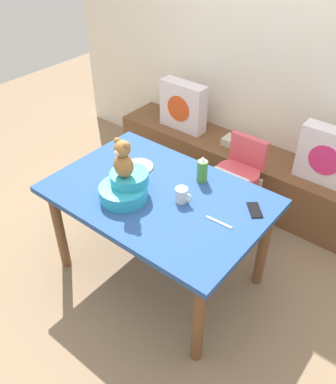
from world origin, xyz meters
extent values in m
plane|color=#8C7256|center=(0.00, 0.00, 0.00)|extent=(8.00, 8.00, 0.00)
cube|color=silver|center=(0.00, 1.49, 1.30)|extent=(4.40, 0.10, 2.60)
cube|color=brown|center=(0.00, 1.22, 0.23)|extent=(2.60, 0.44, 0.46)
cube|color=silver|center=(-0.70, 1.20, 0.68)|extent=(0.44, 0.14, 0.44)
cylinder|color=#D84C1E|center=(-0.70, 1.12, 0.68)|extent=(0.24, 0.01, 0.24)
cube|color=silver|center=(0.65, 1.20, 0.68)|extent=(0.44, 0.14, 0.44)
cylinder|color=#E02D72|center=(0.65, 1.12, 0.68)|extent=(0.24, 0.01, 0.24)
cube|color=beige|center=(-0.15, 1.22, 0.49)|extent=(0.20, 0.14, 0.07)
cube|color=#264C8C|center=(0.00, 0.00, 0.72)|extent=(1.39, 0.94, 0.04)
cylinder|color=brown|center=(-0.60, -0.38, 0.35)|extent=(0.07, 0.07, 0.70)
cylinder|color=brown|center=(0.60, -0.38, 0.35)|extent=(0.07, 0.07, 0.70)
cylinder|color=brown|center=(-0.60, 0.38, 0.35)|extent=(0.07, 0.07, 0.70)
cylinder|color=brown|center=(0.60, 0.38, 0.35)|extent=(0.07, 0.07, 0.70)
cylinder|color=#D84C59|center=(0.14, 0.77, 0.51)|extent=(0.34, 0.34, 0.10)
cube|color=#D84C59|center=(0.14, 0.91, 0.67)|extent=(0.30, 0.05, 0.24)
cube|color=white|center=(0.14, 0.59, 0.58)|extent=(0.30, 0.20, 0.02)
cylinder|color=silver|center=(0.00, 0.63, 0.23)|extent=(0.03, 0.03, 0.46)
cylinder|color=silver|center=(0.28, 0.63, 0.23)|extent=(0.03, 0.03, 0.46)
cylinder|color=silver|center=(0.00, 0.91, 0.23)|extent=(0.03, 0.03, 0.46)
cylinder|color=silver|center=(0.28, 0.91, 0.23)|extent=(0.03, 0.03, 0.46)
cylinder|color=#2BA2BD|center=(-0.13, -0.17, 0.79)|extent=(0.30, 0.30, 0.09)
cylinder|color=#2BA2BD|center=(-0.13, -0.11, 0.86)|extent=(0.24, 0.24, 0.07)
ellipsoid|color=#9E6C37|center=(-0.13, -0.15, 0.97)|extent=(0.13, 0.11, 0.15)
sphere|color=#9E6C37|center=(-0.13, -0.15, 1.09)|extent=(0.10, 0.10, 0.10)
sphere|color=beige|center=(-0.13, -0.20, 1.08)|extent=(0.04, 0.04, 0.04)
sphere|color=#9E6C37|center=(-0.17, -0.15, 1.13)|extent=(0.04, 0.04, 0.04)
sphere|color=#9E6C37|center=(-0.10, -0.15, 1.13)|extent=(0.04, 0.04, 0.04)
cylinder|color=#4C8C33|center=(0.14, 0.29, 0.81)|extent=(0.07, 0.07, 0.15)
cone|color=white|center=(0.14, 0.29, 0.91)|extent=(0.06, 0.06, 0.03)
cylinder|color=silver|center=(0.16, 0.03, 0.79)|extent=(0.08, 0.08, 0.09)
torus|color=silver|center=(0.21, 0.03, 0.79)|extent=(0.06, 0.01, 0.06)
cylinder|color=white|center=(-0.29, 0.14, 0.75)|extent=(0.20, 0.20, 0.01)
cube|color=black|center=(0.56, 0.23, 0.74)|extent=(0.15, 0.15, 0.01)
cube|color=silver|center=(0.45, 0.01, 0.74)|extent=(0.17, 0.02, 0.01)
camera|label=1|loc=(1.33, -1.55, 2.32)|focal=38.13mm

